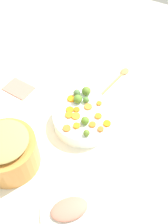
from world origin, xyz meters
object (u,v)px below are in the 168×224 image
(wooden_spoon, at_px, (120,76))
(metal_pot, at_px, (8,153))
(serving_bowl_carrots, at_px, (84,118))
(ham_plate, at_px, (76,211))

(wooden_spoon, bearing_deg, metal_pot, 74.54)
(serving_bowl_carrots, height_order, metal_pot, metal_pot)
(wooden_spoon, relative_size, ham_plate, 0.99)
(serving_bowl_carrots, xyz_separation_m, ham_plate, (-0.17, 0.37, -0.03))
(ham_plate, bearing_deg, wooden_spoon, -78.71)
(metal_pot, relative_size, wooden_spoon, 0.92)
(serving_bowl_carrots, height_order, wooden_spoon, serving_bowl_carrots)
(serving_bowl_carrots, xyz_separation_m, wooden_spoon, (-0.02, -0.37, -0.03))
(serving_bowl_carrots, height_order, ham_plate, serving_bowl_carrots)
(wooden_spoon, height_order, ham_plate, same)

